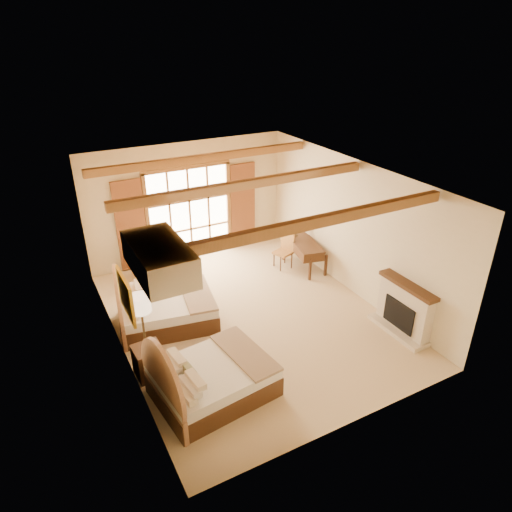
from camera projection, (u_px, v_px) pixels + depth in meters
floor at (249, 317)px, 10.19m from camera, size 7.00×7.00×0.00m
wall_back at (188, 202)px, 12.22m from camera, size 5.50×0.00×5.50m
wall_left at (114, 284)px, 8.31m from camera, size 0.00×7.00×7.00m
wall_right at (353, 228)px, 10.63m from camera, size 0.00×7.00×7.00m
ceiling at (247, 178)px, 8.74m from camera, size 7.00×7.00×0.00m
ceiling_beams at (247, 184)px, 8.80m from camera, size 5.39×4.60×0.18m
french_doors at (190, 214)px, 12.33m from camera, size 3.95×0.08×2.60m
fireplace at (403, 311)px, 9.48m from camera, size 0.46×1.40×1.16m
painting at (126, 296)px, 7.67m from camera, size 0.06×0.95×0.75m
canopy_valance at (159, 258)px, 6.27m from camera, size 0.70×1.40×0.45m
bed_near at (206, 379)px, 7.83m from camera, size 2.12×1.69×1.29m
bed_far at (160, 309)px, 9.75m from camera, size 2.26×1.84×1.32m
nightstand at (149, 361)px, 8.37m from camera, size 0.53×0.53×0.61m
floor_lamp at (141, 309)px, 7.83m from camera, size 0.37×0.37×1.73m
armchair at (148, 265)px, 11.67m from camera, size 0.87×0.89×0.66m
ottoman at (178, 274)px, 11.50m from camera, size 0.77×0.77×0.44m
desk at (304, 254)px, 12.10m from camera, size 0.87×1.47×0.74m
desk_chair at (284, 257)px, 12.17m from camera, size 0.56×0.55×0.98m
desk_lamp at (296, 226)px, 12.20m from camera, size 0.19×0.19×0.38m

